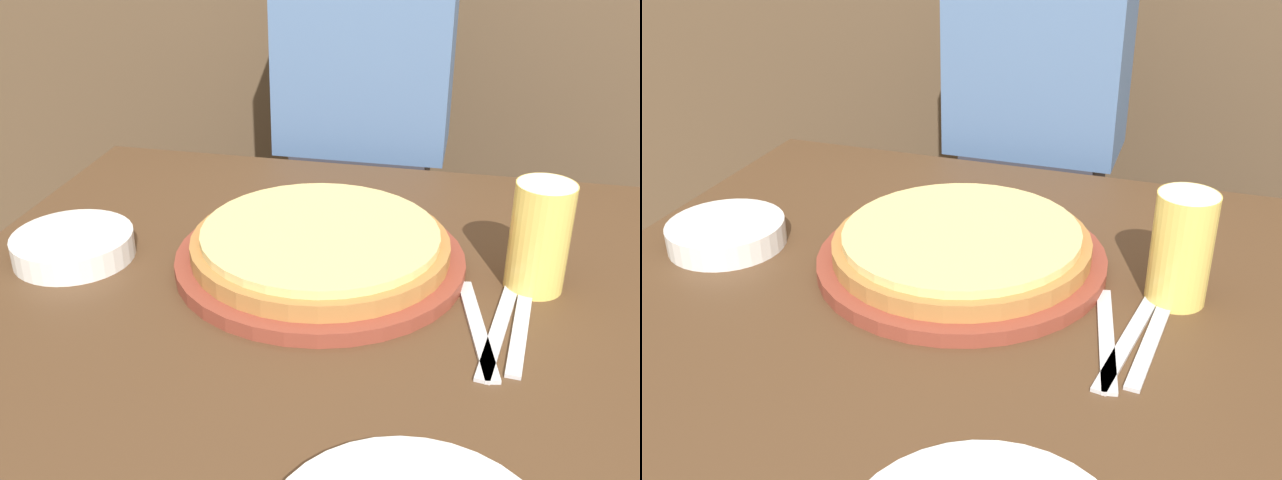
% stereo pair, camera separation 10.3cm
% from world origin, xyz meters
% --- Properties ---
extents(pizza_on_board, '(0.40, 0.40, 0.06)m').
position_xyz_m(pizza_on_board, '(-0.07, 0.13, 0.76)').
color(pizza_on_board, brown).
rests_on(pizza_on_board, dining_table).
extents(beer_glass, '(0.08, 0.08, 0.15)m').
position_xyz_m(beer_glass, '(0.21, 0.13, 0.81)').
color(beer_glass, '#E5C65B').
rests_on(beer_glass, dining_table).
extents(side_bowl, '(0.17, 0.17, 0.04)m').
position_xyz_m(side_bowl, '(-0.42, 0.08, 0.75)').
color(side_bowl, silver).
rests_on(side_bowl, dining_table).
extents(fork, '(0.06, 0.21, 0.00)m').
position_xyz_m(fork, '(0.15, 0.01, 0.73)').
color(fork, silver).
rests_on(fork, dining_table).
extents(dinner_knife, '(0.05, 0.21, 0.00)m').
position_xyz_m(dinner_knife, '(0.17, 0.01, 0.73)').
color(dinner_knife, silver).
rests_on(dinner_knife, dining_table).
extents(spoon, '(0.04, 0.18, 0.00)m').
position_xyz_m(spoon, '(0.20, 0.01, 0.73)').
color(spoon, silver).
rests_on(spoon, dining_table).
extents(diner_person, '(0.34, 0.20, 1.31)m').
position_xyz_m(diner_person, '(-0.10, 0.68, 0.64)').
color(diner_person, '#33333D').
rests_on(diner_person, ground_plane).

